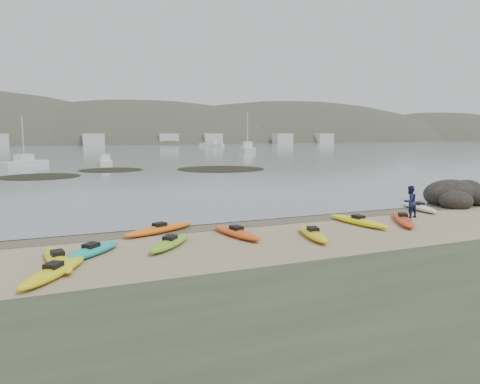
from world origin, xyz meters
name	(u,v)px	position (x,y,z in m)	size (l,w,h in m)	color
ground	(240,222)	(0.00, 0.00, 0.00)	(600.00, 600.00, 0.00)	tan
wet_sand	(242,223)	(0.00, -0.30, 0.00)	(60.00, 60.00, 0.00)	brown
water	(51,139)	(0.00, 300.00, 0.01)	(1200.00, 1200.00, 0.00)	slate
kayaks	(255,233)	(-0.72, -3.22, 0.17)	(21.57, 8.49, 0.34)	yellow
person_east	(410,202)	(8.55, -2.40, 0.84)	(0.81, 0.63, 1.67)	navy
rock_cluster	(461,200)	(15.09, 0.11, 0.24)	(5.32, 3.92, 1.82)	black
kelp_mats	(151,171)	(2.82, 31.69, 0.03)	(29.14, 13.17, 0.04)	black
moored_boats	(118,150)	(7.41, 83.66, 0.55)	(95.57, 79.88, 1.22)	silver
far_hills	(151,176)	(39.38, 193.97, -15.93)	(550.00, 135.00, 80.00)	#384235
far_town	(84,140)	(6.00, 145.00, 2.00)	(199.00, 5.00, 4.00)	beige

